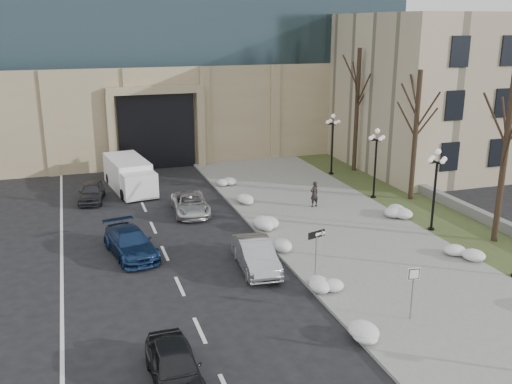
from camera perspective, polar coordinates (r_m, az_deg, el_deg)
sidewalk at (r=32.46m, az=8.60°, el=-3.85°), size 9.00×40.00×0.12m
curb at (r=30.79m, az=1.06°, el=-4.79°), size 0.30×40.00×0.14m
grass_strip at (r=35.76m, az=17.96°, el=-2.59°), size 4.00×40.00×0.10m
stone_wall at (r=38.34m, az=18.69°, el=-0.91°), size 0.50×30.00×0.70m
classical_building at (r=52.62m, az=20.36°, el=9.78°), size 22.00×18.12×12.00m
car_a at (r=19.37m, az=-8.14°, el=-16.84°), size 1.62×3.92×1.33m
car_b at (r=27.16m, az=-0.02°, el=-6.31°), size 1.86×4.48×1.44m
car_c at (r=29.41m, az=-12.44°, el=-4.98°), size 2.71×4.94×1.36m
car_d at (r=35.23m, az=-6.59°, el=-1.17°), size 2.33×4.56×1.23m
car_e at (r=38.91m, az=-16.12°, el=0.01°), size 2.05×3.90×1.27m
pedestrian at (r=36.01m, az=5.85°, el=-0.20°), size 0.69×0.54×1.66m
box_truck at (r=40.97m, az=-12.52°, el=1.65°), size 3.11×6.85×2.10m
one_way_sign at (r=25.17m, az=6.35°, el=-4.80°), size 0.97×0.40×2.61m
keep_sign at (r=23.01m, az=15.44°, el=-8.71°), size 0.49×0.13×2.29m
snow_clump_b at (r=21.78m, az=11.40°, el=-14.05°), size 1.10×1.60×0.36m
snow_clump_c at (r=25.30m, az=7.12°, el=-9.29°), size 1.10×1.60×0.36m
snow_clump_d at (r=29.08m, az=3.10°, el=-5.64°), size 1.10×1.60×0.36m
snow_clump_e at (r=32.25m, az=1.35°, el=-3.35°), size 1.10×1.60×0.36m
snow_clump_f at (r=36.84m, az=-1.51°, el=-0.79°), size 1.10×1.60×0.36m
snow_clump_g at (r=41.05m, az=-3.16°, el=1.01°), size 1.10×1.60×0.36m
snow_clump_i at (r=30.29m, az=20.23°, el=-5.77°), size 1.10×1.60×0.36m
snow_clump_j at (r=35.35m, az=13.90°, el=-2.04°), size 1.10×1.60×0.36m
lamppost_b at (r=32.77m, az=17.53°, el=1.27°), size 1.18×1.18×4.76m
lamppost_c at (r=38.06m, az=11.91°, el=3.75°), size 1.18×1.18×4.76m
lamppost_d at (r=43.67m, az=7.67°, el=5.58°), size 1.18×1.18×4.76m
tree_near at (r=31.66m, az=23.83°, el=5.24°), size 3.20×3.20×9.00m
tree_mid at (r=37.93m, az=15.78°, el=7.18°), size 3.20×3.20×8.50m
tree_far at (r=44.64m, az=10.12°, el=9.70°), size 3.20×3.20×9.50m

